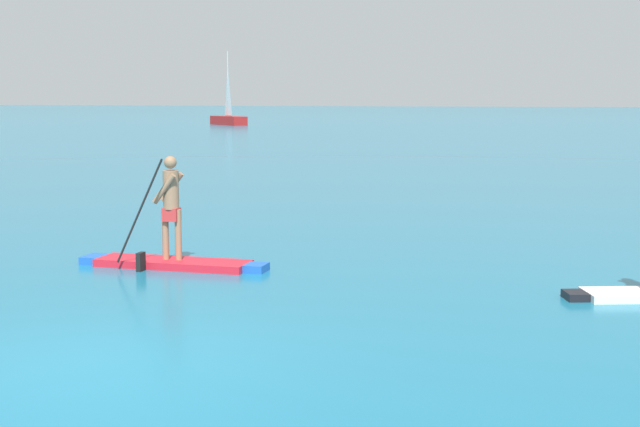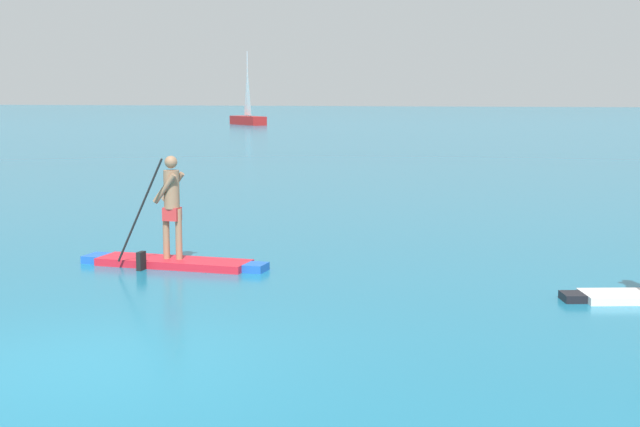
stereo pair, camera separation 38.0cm
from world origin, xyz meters
name	(u,v)px [view 1 (the left image)]	position (x,y,z in m)	size (l,w,h in m)	color
ground	(94,367)	(0.00, 0.00, 0.00)	(440.00, 440.00, 0.00)	#196B8C
paddleboarder_mid_center	(171,247)	(-1.67, 5.33, 0.34)	(3.26, 0.94, 1.87)	red
sailboat_left_horizon	(228,116)	(-28.41, 72.93, 0.85)	(5.08, 4.92, 7.02)	#A51E1E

